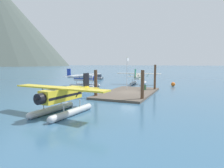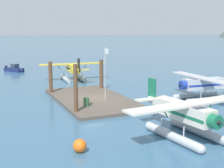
% 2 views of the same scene
% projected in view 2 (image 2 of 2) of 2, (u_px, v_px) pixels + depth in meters
% --- Properties ---
extents(ground_plane, '(1200.00, 1200.00, 0.00)m').
position_uv_depth(ground_plane, '(92.00, 100.00, 34.16)').
color(ground_plane, '#38607F').
extents(dock_platform, '(14.58, 7.57, 0.30)m').
position_uv_depth(dock_platform, '(92.00, 99.00, 34.14)').
color(dock_platform, brown).
rests_on(dock_platform, ground).
extents(piling_near_left, '(0.46, 0.46, 4.09)m').
position_uv_depth(piling_near_left, '(51.00, 78.00, 37.04)').
color(piling_near_left, brown).
rests_on(piling_near_left, ground).
extents(piling_near_right, '(0.39, 0.39, 4.76)m').
position_uv_depth(piling_near_right, '(76.00, 90.00, 27.96)').
color(piling_near_right, brown).
rests_on(piling_near_right, ground).
extents(piling_far_left, '(0.48, 0.48, 4.04)m').
position_uv_depth(piling_far_left, '(101.00, 75.00, 39.99)').
color(piling_far_left, brown).
rests_on(piling_far_left, ground).
extents(flagpole, '(0.95, 0.10, 5.82)m').
position_uv_depth(flagpole, '(106.00, 67.00, 32.17)').
color(flagpole, silver).
rests_on(flagpole, dock_platform).
extents(fuel_drum, '(0.62, 0.62, 0.88)m').
position_uv_depth(fuel_drum, '(86.00, 102.00, 30.20)').
color(fuel_drum, '#33663D').
rests_on(fuel_drum, dock_platform).
extents(mooring_buoy, '(0.89, 0.89, 0.89)m').
position_uv_depth(mooring_buoy, '(80.00, 146.00, 19.40)').
color(mooring_buoy, orange).
rests_on(mooring_buoy, ground).
extents(seaplane_silver_bow_right, '(10.47, 7.97, 3.84)m').
position_uv_depth(seaplane_silver_bow_right, '(203.00, 87.00, 33.87)').
color(seaplane_silver_bow_right, '#B7BABF').
rests_on(seaplane_silver_bow_right, ground).
extents(seaplane_cream_stbd_fwd, '(7.96, 10.48, 3.84)m').
position_uv_depth(seaplane_cream_stbd_fwd, '(186.00, 117.00, 21.91)').
color(seaplane_cream_stbd_fwd, '#B7BABF').
rests_on(seaplane_cream_stbd_fwd, ground).
extents(seaplane_yellow_port_fwd, '(7.97, 10.47, 3.84)m').
position_uv_depth(seaplane_yellow_port_fwd, '(73.00, 70.00, 48.03)').
color(seaplane_yellow_port_fwd, '#B7BABF').
rests_on(seaplane_yellow_port_fwd, ground).
extents(boat_navy_open_sw, '(4.32, 3.60, 1.50)m').
position_uv_depth(boat_navy_open_sw, '(14.00, 69.00, 58.79)').
color(boat_navy_open_sw, navy).
rests_on(boat_navy_open_sw, ground).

